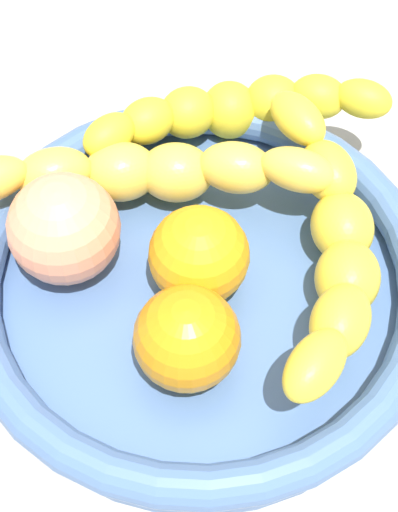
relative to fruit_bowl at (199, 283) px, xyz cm
name	(u,v)px	position (x,y,z in cm)	size (l,w,h in cm)	color
kitchen_counter	(199,316)	(0.00, 0.00, -4.04)	(120.00, 120.00, 3.00)	#A4A096
fruit_bowl	(199,283)	(0.00, 0.00, 0.00)	(29.17, 29.17, 4.93)	#48689A
banana_draped_left	(332,243)	(6.74, -4.18, 3.47)	(14.95, 18.44, 5.59)	yellow
banana_draped_right	(146,173)	(0.91, 7.03, 3.28)	(20.92, 15.08, 5.28)	yellow
banana_arching_top	(233,110)	(9.14, 8.63, 2.81)	(20.02, 11.52, 5.17)	yellow
orange_front	(199,256)	(-0.01, 0.00, 2.98)	(6.09, 6.09, 6.09)	orange
orange_mid_left	(187,339)	(-3.82, -4.12, 2.96)	(6.05, 6.05, 6.05)	orange
peach_blush	(64,229)	(-5.58, 6.16, 3.37)	(6.88, 6.88, 6.88)	#F9956A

